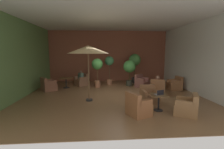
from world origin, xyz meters
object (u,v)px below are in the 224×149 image
potted_tree_mid_left (109,65)px  cafe_table_front_right (157,82)px  armchair_front_left_east (187,107)px  armchair_mid_center_north (48,86)px  potted_tree_left_corner (129,68)px  patron_by_window (158,82)px  armchair_front_left_south (149,96)px  armchair_mid_center_east (82,81)px  cafe_table_front_left (159,99)px  cafe_table_mid_center (66,80)px  patron_blue_shirt (81,76)px  armchair_front_left_north (138,107)px  patio_umbrella_tall_red (88,50)px  potted_tree_right_corner (97,67)px  potted_tree_mid_right (135,62)px  iced_drink_cup (161,93)px  open_laptop (159,94)px  armchair_front_right_north (175,85)px  armchair_front_right_east (142,83)px  armchair_front_right_south (157,89)px

potted_tree_mid_left → cafe_table_front_right: bearing=-33.9°
armchair_front_left_east → armchair_mid_center_north: bearing=146.6°
potted_tree_left_corner → patron_by_window: bearing=-65.4°
armchair_front_left_south → armchair_mid_center_east: size_ratio=0.81×
cafe_table_front_left → potted_tree_mid_left: size_ratio=0.33×
cafe_table_mid_center → patron_blue_shirt: size_ratio=1.30×
armchair_front_left_north → patron_by_window: bearing=57.8°
armchair_mid_center_east → patio_umbrella_tall_red: bearing=-77.7°
armchair_front_left_east → armchair_mid_center_north: 7.56m
cafe_table_front_left → armchair_front_left_east: bearing=-29.3°
cafe_table_mid_center → potted_tree_mid_left: 3.13m
armchair_front_left_south → armchair_mid_center_north: (-5.36, 2.65, 0.02)m
armchair_mid_center_east → potted_tree_right_corner: bearing=-30.3°
cafe_table_front_right → potted_tree_right_corner: size_ratio=0.36×
armchair_front_left_east → armchair_front_left_north: bearing=177.1°
cafe_table_mid_center → cafe_table_front_left: bearing=-44.0°
armchair_front_left_north → potted_tree_mid_right: (1.19, 6.18, 1.24)m
potted_tree_left_corner → potted_tree_mid_right: (0.57, 1.01, 0.36)m
cafe_table_front_right → patron_blue_shirt: (-4.82, 1.69, 0.21)m
armchair_front_left_south → cafe_table_front_right: armchair_front_left_south is taller
potted_tree_mid_right → iced_drink_cup: bearing=-91.9°
patron_blue_shirt → armchair_front_left_east: bearing=-50.7°
patron_by_window → cafe_table_front_right: bearing=70.1°
patio_umbrella_tall_red → iced_drink_cup: 3.68m
potted_tree_mid_right → potted_tree_right_corner: bearing=-153.6°
cafe_table_front_right → potted_tree_mid_left: potted_tree_mid_left is taller
cafe_table_mid_center → open_laptop: bearing=-44.3°
armchair_mid_center_north → cafe_table_mid_center: bearing=37.8°
cafe_table_front_right → potted_tree_left_corner: 2.18m
cafe_table_front_right → armchair_front_right_north: armchair_front_right_north is taller
armchair_front_right_east → potted_tree_mid_left: (-2.08, 1.07, 1.10)m
potted_tree_right_corner → potted_tree_mid_left: bearing=45.4°
armchair_front_left_east → cafe_table_mid_center: armchair_front_left_east is taller
cafe_table_front_left → cafe_table_mid_center: bearing=136.0°
patio_umbrella_tall_red → armchair_front_right_east: bearing=39.6°
armchair_front_left_east → cafe_table_front_right: bearing=85.8°
armchair_front_left_south → patron_blue_shirt: bearing=131.7°
armchair_front_left_north → armchair_front_left_south: 1.67m
armchair_front_left_north → patio_umbrella_tall_red: 3.40m
potted_tree_left_corner → patron_by_window: 2.72m
armchair_front_left_east → open_laptop: bearing=152.8°
armchair_front_left_east → armchair_front_left_south: size_ratio=1.24×
open_laptop → potted_tree_right_corner: bearing=119.3°
iced_drink_cup → patio_umbrella_tall_red: bearing=152.6°
potted_tree_left_corner → patron_by_window: potted_tree_left_corner is taller
cafe_table_front_right → armchair_mid_center_east: bearing=160.3°
cafe_table_mid_center → open_laptop: size_ratio=2.21×
patron_blue_shirt → cafe_table_front_right: bearing=-19.3°
cafe_table_mid_center → potted_tree_mid_left: (2.86, 0.89, 0.91)m
armchair_front_right_south → armchair_mid_center_east: armchair_front_right_south is taller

